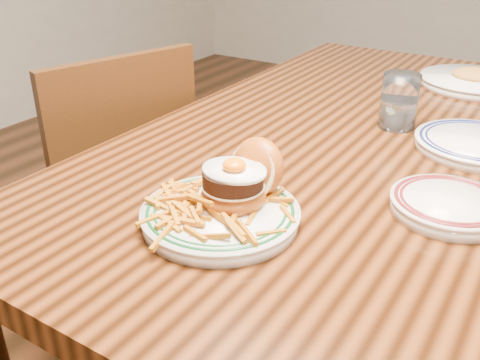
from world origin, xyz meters
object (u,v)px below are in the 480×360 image
Objects in this scene: side_plate at (449,204)px; chair_left at (112,194)px; main_plate at (227,201)px; table at (350,165)px.

chair_left is at bearing -165.77° from side_plate.
chair_left is 3.36× the size of main_plate.
main_plate is at bearing -11.47° from chair_left.
side_plate is (0.91, -0.11, 0.29)m from chair_left.
table is 1.80× the size of chair_left.
chair_left is at bearing 160.17° from main_plate.
chair_left is 0.76m from main_plate.
chair_left reaches higher than main_plate.
main_plate reaches higher than table.
main_plate is at bearing -123.25° from side_plate.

